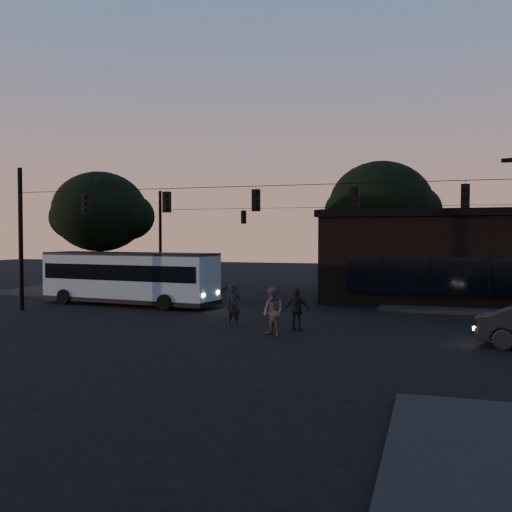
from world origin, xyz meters
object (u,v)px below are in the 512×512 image
(pedestrian_c, at_px, (297,310))
(pedestrian_d, at_px, (273,304))
(building, at_px, (455,256))
(bus, at_px, (129,276))
(pedestrian_b, at_px, (273,312))
(pedestrian_a, at_px, (233,306))

(pedestrian_c, distance_m, pedestrian_d, 2.58)
(building, bearing_deg, bus, -154.81)
(bus, bearing_deg, pedestrian_b, -27.74)
(pedestrian_c, bearing_deg, pedestrian_d, -48.60)
(bus, xyz_separation_m, pedestrian_b, (10.49, -7.14, -0.73))
(pedestrian_a, bearing_deg, pedestrian_d, 27.89)
(bus, bearing_deg, pedestrian_c, -20.70)
(bus, xyz_separation_m, pedestrian_d, (9.54, -3.69, -0.86))
(pedestrian_c, bearing_deg, building, -111.72)
(pedestrian_a, relative_size, pedestrian_c, 1.04)
(building, distance_m, pedestrian_a, 16.86)
(pedestrian_d, bearing_deg, bus, -3.79)
(bus, relative_size, pedestrian_b, 5.75)
(pedestrian_a, height_order, pedestrian_c, pedestrian_a)
(pedestrian_b, height_order, pedestrian_d, pedestrian_b)
(building, distance_m, pedestrian_c, 15.61)
(building, bearing_deg, pedestrian_a, -124.22)
(bus, distance_m, pedestrian_c, 12.53)
(building, xyz_separation_m, pedestrian_d, (-8.16, -12.01, -1.90))
(pedestrian_b, bearing_deg, pedestrian_c, 98.82)
(pedestrian_b, height_order, pedestrian_c, pedestrian_b)
(bus, bearing_deg, pedestrian_a, -27.33)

